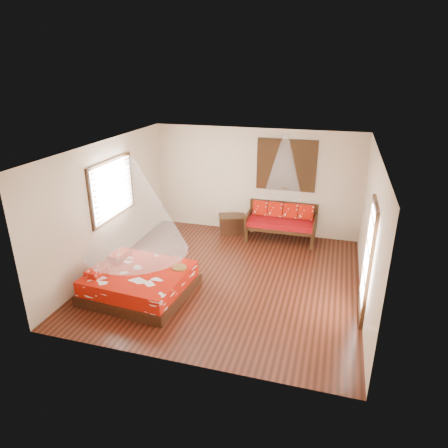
{
  "coord_description": "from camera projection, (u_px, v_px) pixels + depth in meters",
  "views": [
    {
      "loc": [
        2.03,
        -7.29,
        4.28
      ],
      "look_at": [
        -0.13,
        0.22,
        1.15
      ],
      "focal_mm": 32.0,
      "sensor_mm": 36.0,
      "label": 1
    }
  ],
  "objects": [
    {
      "name": "room",
      "position": [
        227.0,
        217.0,
        8.09
      ],
      "size": [
        5.54,
        5.54,
        2.84
      ],
      "color": "black",
      "rests_on": "ground"
    },
    {
      "name": "bed",
      "position": [
        139.0,
        282.0,
        7.94
      ],
      "size": [
        2.05,
        1.89,
        0.63
      ],
      "rotation": [
        0.0,
        0.0,
        -0.08
      ],
      "color": "black",
      "rests_on": "floor"
    },
    {
      "name": "daybed",
      "position": [
        281.0,
        220.0,
        10.34
      ],
      "size": [
        1.79,
        0.8,
        0.95
      ],
      "color": "black",
      "rests_on": "floor"
    },
    {
      "name": "storage_chest",
      "position": [
        232.0,
        224.0,
        10.85
      ],
      "size": [
        0.84,
        0.73,
        0.49
      ],
      "rotation": [
        0.0,
        0.0,
        0.34
      ],
      "color": "black",
      "rests_on": "floor"
    },
    {
      "name": "shutter_panel",
      "position": [
        286.0,
        165.0,
        10.13
      ],
      "size": [
        1.52,
        0.06,
        1.32
      ],
      "color": "black",
      "rests_on": "wall_back"
    },
    {
      "name": "window_left",
      "position": [
        113.0,
        189.0,
        8.86
      ],
      "size": [
        0.1,
        1.74,
        1.34
      ],
      "color": "black",
      "rests_on": "wall_left"
    },
    {
      "name": "glazed_door",
      "position": [
        367.0,
        262.0,
        6.98
      ],
      "size": [
        0.08,
        1.02,
        2.16
      ],
      "color": "black",
      "rests_on": "floor"
    },
    {
      "name": "wine_tray",
      "position": [
        179.0,
        265.0,
        7.93
      ],
      "size": [
        0.3,
        0.3,
        0.24
      ],
      "rotation": [
        0.0,
        0.0,
        -0.25
      ],
      "color": "brown",
      "rests_on": "bed"
    },
    {
      "name": "mosquito_net_main",
      "position": [
        133.0,
        206.0,
        7.34
      ],
      "size": [
        1.96,
        1.96,
        1.8
      ],
      "primitive_type": "cone",
      "color": "white",
      "rests_on": "ceiling"
    },
    {
      "name": "mosquito_net_daybed",
      "position": [
        284.0,
        166.0,
        9.67
      ],
      "size": [
        0.93,
        0.93,
        1.5
      ],
      "primitive_type": "cone",
      "color": "white",
      "rests_on": "ceiling"
    }
  ]
}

